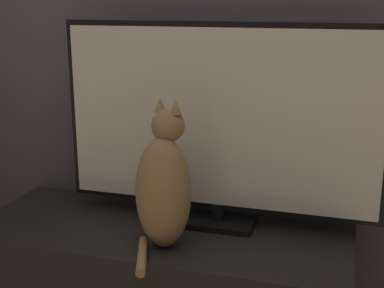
{
  "coord_description": "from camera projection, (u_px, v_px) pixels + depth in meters",
  "views": [
    {
      "loc": [
        0.59,
        -0.65,
        1.29
      ],
      "look_at": [
        0.12,
        0.92,
        0.84
      ],
      "focal_mm": 50.0,
      "sensor_mm": 36.0,
      "label": 1
    }
  ],
  "objects": [
    {
      "name": "tv",
      "position": [
        219.0,
        123.0,
        1.76
      ],
      "size": [
        1.08,
        0.15,
        0.69
      ],
      "color": "black",
      "rests_on": "tv_stand"
    },
    {
      "name": "cat",
      "position": [
        164.0,
        187.0,
        1.65
      ],
      "size": [
        0.21,
        0.32,
        0.47
      ],
      "rotation": [
        0.0,
        0.0,
        -0.26
      ],
      "color": "#997547",
      "rests_on": "tv_stand"
    }
  ]
}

